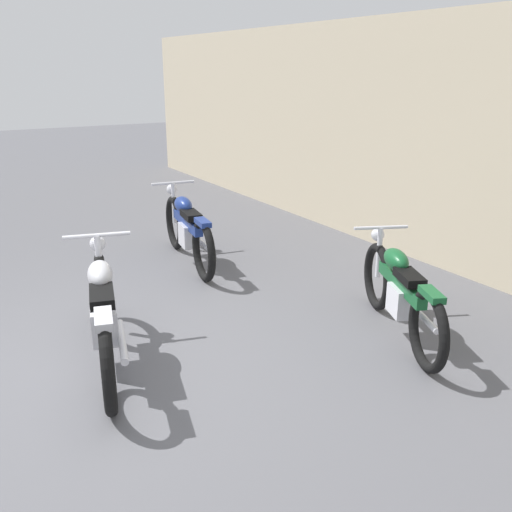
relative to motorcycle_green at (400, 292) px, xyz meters
name	(u,v)px	position (x,y,z in m)	size (l,w,h in m)	color
ground_plane	(82,379)	(-0.68, -2.71, -0.42)	(40.00, 40.00, 0.00)	#56565B
building_wall	(490,149)	(-0.68, 1.89, 1.06)	(18.00, 0.30, 2.97)	beige
motorcycle_green	(400,292)	(0.00, 0.00, 0.00)	(1.80, 0.94, 0.87)	black
motorcycle_blue	(188,229)	(-2.84, -0.81, 0.02)	(2.03, 0.59, 0.92)	black
motorcycle_silver	(104,313)	(-0.83, -2.45, 0.04)	(2.05, 0.78, 0.94)	black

